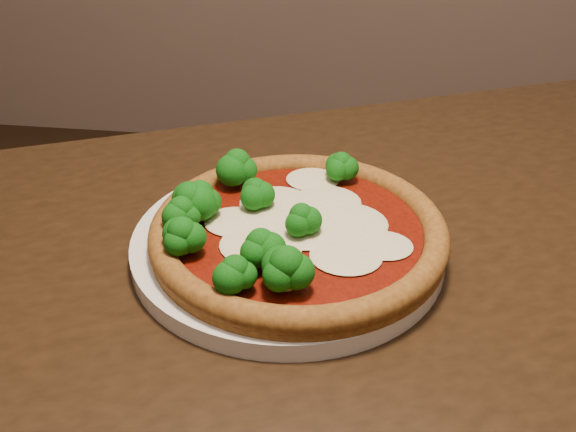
# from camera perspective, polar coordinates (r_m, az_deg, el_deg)

# --- Properties ---
(dining_table) EXTENTS (1.52, 1.25, 0.75)m
(dining_table) POSITION_cam_1_polar(r_m,az_deg,el_deg) (0.64, 3.66, -13.62)
(dining_table) COLOR black
(dining_table) RESTS_ON floor
(plate) EXTENTS (0.30, 0.30, 0.02)m
(plate) POSITION_cam_1_polar(r_m,az_deg,el_deg) (0.62, 0.00, -2.43)
(plate) COLOR silver
(plate) RESTS_ON dining_table
(pizza) EXTENTS (0.28, 0.28, 0.06)m
(pizza) POSITION_cam_1_polar(r_m,az_deg,el_deg) (0.60, -0.00, -0.99)
(pizza) COLOR brown
(pizza) RESTS_ON plate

